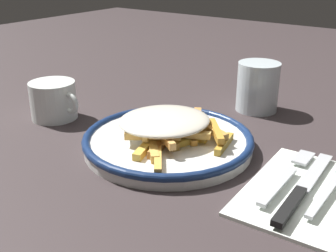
{
  "coord_description": "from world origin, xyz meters",
  "views": [
    {
      "loc": [
        0.36,
        -0.49,
        0.29
      ],
      "look_at": [
        0.0,
        0.0,
        0.04
      ],
      "focal_mm": 45.13,
      "sensor_mm": 36.0,
      "label": 1
    }
  ],
  "objects_px": {
    "coffee_mug": "(54,100)",
    "knife": "(300,191)",
    "plate": "(168,141)",
    "napkin": "(304,190)",
    "fork": "(287,175)",
    "water_glass": "(258,87)",
    "fries_heap": "(168,125)",
    "spoon": "(335,180)"
  },
  "relations": [
    {
      "from": "plate",
      "to": "fries_heap",
      "type": "bearing_deg",
      "value": -47.9
    },
    {
      "from": "fries_heap",
      "to": "plate",
      "type": "bearing_deg",
      "value": 132.1
    },
    {
      "from": "plate",
      "to": "fork",
      "type": "xyz_separation_m",
      "value": [
        0.2,
        0.01,
        -0.0
      ]
    },
    {
      "from": "fork",
      "to": "plate",
      "type": "bearing_deg",
      "value": -178.24
    },
    {
      "from": "fries_heap",
      "to": "fork",
      "type": "height_order",
      "value": "fries_heap"
    },
    {
      "from": "fries_heap",
      "to": "coffee_mug",
      "type": "height_order",
      "value": "coffee_mug"
    },
    {
      "from": "knife",
      "to": "plate",
      "type": "bearing_deg",
      "value": 173.61
    },
    {
      "from": "plate",
      "to": "napkin",
      "type": "distance_m",
      "value": 0.22
    },
    {
      "from": "napkin",
      "to": "coffee_mug",
      "type": "xyz_separation_m",
      "value": [
        -0.47,
        -0.01,
        0.03
      ]
    },
    {
      "from": "coffee_mug",
      "to": "knife",
      "type": "bearing_deg",
      "value": -0.86
    },
    {
      "from": "fries_heap",
      "to": "spoon",
      "type": "bearing_deg",
      "value": 6.61
    },
    {
      "from": "spoon",
      "to": "water_glass",
      "type": "distance_m",
      "value": 0.31
    },
    {
      "from": "water_glass",
      "to": "fork",
      "type": "bearing_deg",
      "value": -56.62
    },
    {
      "from": "napkin",
      "to": "knife",
      "type": "bearing_deg",
      "value": -87.56
    },
    {
      "from": "fries_heap",
      "to": "knife",
      "type": "bearing_deg",
      "value": -6.3
    },
    {
      "from": "fries_heap",
      "to": "napkin",
      "type": "relative_size",
      "value": 1.1
    },
    {
      "from": "spoon",
      "to": "fries_heap",
      "type": "bearing_deg",
      "value": -173.39
    },
    {
      "from": "napkin",
      "to": "spoon",
      "type": "xyz_separation_m",
      "value": [
        0.03,
        0.03,
        0.01
      ]
    },
    {
      "from": "napkin",
      "to": "fork",
      "type": "relative_size",
      "value": 1.21
    },
    {
      "from": "knife",
      "to": "fries_heap",
      "type": "bearing_deg",
      "value": 173.7
    },
    {
      "from": "napkin",
      "to": "knife",
      "type": "distance_m",
      "value": 0.02
    },
    {
      "from": "spoon",
      "to": "fork",
      "type": "bearing_deg",
      "value": -158.1
    },
    {
      "from": "knife",
      "to": "water_glass",
      "type": "bearing_deg",
      "value": 124.62
    },
    {
      "from": "plate",
      "to": "spoon",
      "type": "bearing_deg",
      "value": 6.51
    },
    {
      "from": "knife",
      "to": "spoon",
      "type": "height_order",
      "value": "spoon"
    },
    {
      "from": "coffee_mug",
      "to": "fries_heap",
      "type": "bearing_deg",
      "value": 4.02
    },
    {
      "from": "spoon",
      "to": "napkin",
      "type": "bearing_deg",
      "value": -128.97
    },
    {
      "from": "plate",
      "to": "fork",
      "type": "relative_size",
      "value": 1.54
    },
    {
      "from": "plate",
      "to": "water_glass",
      "type": "height_order",
      "value": "water_glass"
    },
    {
      "from": "plate",
      "to": "knife",
      "type": "distance_m",
      "value": 0.23
    },
    {
      "from": "plate",
      "to": "knife",
      "type": "bearing_deg",
      "value": -6.39
    },
    {
      "from": "plate",
      "to": "fries_heap",
      "type": "xyz_separation_m",
      "value": [
        0.0,
        -0.0,
        0.03
      ]
    },
    {
      "from": "knife",
      "to": "coffee_mug",
      "type": "height_order",
      "value": "coffee_mug"
    },
    {
      "from": "fork",
      "to": "coffee_mug",
      "type": "relative_size",
      "value": 1.62
    },
    {
      "from": "fries_heap",
      "to": "fork",
      "type": "relative_size",
      "value": 1.33
    },
    {
      "from": "plate",
      "to": "fork",
      "type": "distance_m",
      "value": 0.2
    },
    {
      "from": "knife",
      "to": "water_glass",
      "type": "relative_size",
      "value": 2.21
    },
    {
      "from": "napkin",
      "to": "fork",
      "type": "distance_m",
      "value": 0.03
    },
    {
      "from": "fork",
      "to": "spoon",
      "type": "bearing_deg",
      "value": 21.9
    },
    {
      "from": "plate",
      "to": "napkin",
      "type": "bearing_deg",
      "value": -1.59
    },
    {
      "from": "knife",
      "to": "spoon",
      "type": "distance_m",
      "value": 0.06
    },
    {
      "from": "spoon",
      "to": "water_glass",
      "type": "relative_size",
      "value": 1.6
    }
  ]
}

